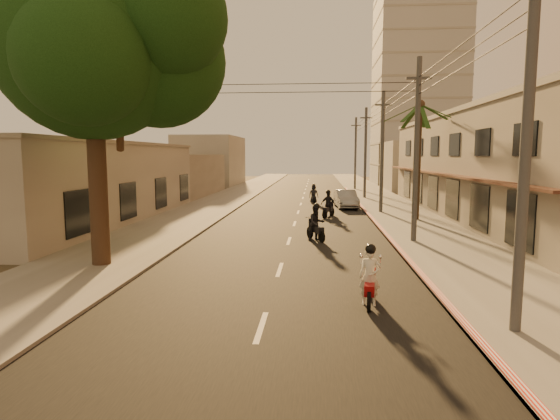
% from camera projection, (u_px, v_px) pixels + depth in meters
% --- Properties ---
extents(ground, '(160.00, 160.00, 0.00)m').
position_uv_depth(ground, '(275.00, 284.00, 15.79)').
color(ground, '#383023').
rests_on(ground, ground).
extents(road, '(10.00, 140.00, 0.02)m').
position_uv_depth(road, '(298.00, 212.00, 35.59)').
color(road, black).
rests_on(road, ground).
extents(sidewalk_right, '(5.00, 140.00, 0.12)m').
position_uv_depth(sidewalk_right, '(398.00, 213.00, 35.01)').
color(sidewalk_right, slate).
rests_on(sidewalk_right, ground).
extents(sidewalk_left, '(5.00, 140.00, 0.12)m').
position_uv_depth(sidewalk_left, '(201.00, 211.00, 36.17)').
color(sidewalk_left, slate).
rests_on(sidewalk_left, ground).
extents(curb_stripe, '(0.20, 60.00, 0.20)m').
position_uv_depth(curb_stripe, '(374.00, 221.00, 30.24)').
color(curb_stripe, red).
rests_on(curb_stripe, ground).
extents(shophouse_row, '(8.80, 34.20, 7.30)m').
position_uv_depth(shophouse_row, '(500.00, 165.00, 32.11)').
color(shophouse_row, gray).
rests_on(shophouse_row, ground).
extents(left_building, '(8.20, 24.20, 5.20)m').
position_uv_depth(left_building, '(80.00, 182.00, 30.43)').
color(left_building, '#AAA599').
rests_on(left_building, ground).
extents(distant_tower, '(12.10, 12.10, 28.00)m').
position_uv_depth(distant_tower, '(417.00, 89.00, 68.36)').
color(distant_tower, '#B7B5B2').
rests_on(distant_tower, ground).
extents(broadleaf_tree, '(9.60, 8.70, 12.10)m').
position_uv_depth(broadleaf_tree, '(104.00, 44.00, 17.43)').
color(broadleaf_tree, black).
rests_on(broadleaf_tree, ground).
extents(palm_tree, '(5.00, 5.00, 8.20)m').
position_uv_depth(palm_tree, '(420.00, 111.00, 30.18)').
color(palm_tree, black).
rests_on(palm_tree, ground).
extents(utility_poles, '(1.20, 48.26, 9.00)m').
position_uv_depth(utility_poles, '(383.00, 125.00, 34.35)').
color(utility_poles, '#38383A').
rests_on(utility_poles, ground).
extents(filler_right, '(8.00, 14.00, 6.00)m').
position_uv_depth(filler_right, '(417.00, 166.00, 58.91)').
color(filler_right, '#AAA599').
rests_on(filler_right, ground).
extents(filler_left_near, '(8.00, 14.00, 4.40)m').
position_uv_depth(filler_left_near, '(173.00, 175.00, 50.28)').
color(filler_left_near, '#AAA599').
rests_on(filler_left_near, ground).
extents(filler_left_far, '(8.00, 14.00, 7.00)m').
position_uv_depth(filler_left_far, '(211.00, 161.00, 67.95)').
color(filler_left_far, '#AAA599').
rests_on(filler_left_far, ground).
extents(scooter_red, '(0.80, 1.85, 1.82)m').
position_uv_depth(scooter_red, '(370.00, 278.00, 13.51)').
color(scooter_red, black).
rests_on(scooter_red, ground).
extents(scooter_mid_a, '(1.43, 1.81, 1.94)m').
position_uv_depth(scooter_mid_a, '(316.00, 223.00, 23.76)').
color(scooter_mid_a, black).
rests_on(scooter_mid_a, ground).
extents(scooter_mid_b, '(1.41, 1.85, 1.95)m').
position_uv_depth(scooter_mid_b, '(328.00, 205.00, 32.58)').
color(scooter_mid_b, black).
rests_on(scooter_mid_b, ground).
extents(scooter_far_a, '(0.94, 1.81, 1.78)m').
position_uv_depth(scooter_far_a, '(314.00, 195.00, 42.10)').
color(scooter_far_a, black).
rests_on(scooter_far_a, ground).
extents(parked_car, '(2.41, 4.79, 1.48)m').
position_uv_depth(parked_car, '(346.00, 199.00, 38.47)').
color(parked_car, gray).
rests_on(parked_car, ground).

